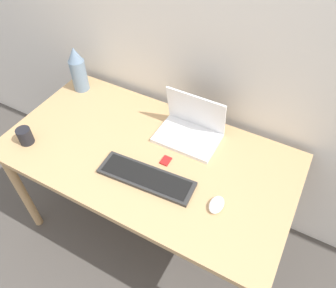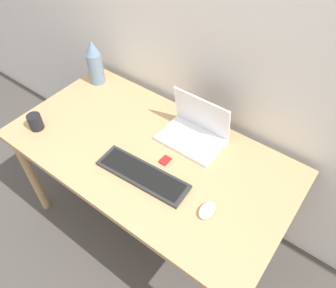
{
  "view_description": "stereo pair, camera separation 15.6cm",
  "coord_description": "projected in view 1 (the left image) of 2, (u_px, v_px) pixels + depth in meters",
  "views": [
    {
      "loc": [
        0.62,
        -0.52,
        1.99
      ],
      "look_at": [
        0.11,
        0.42,
        0.85
      ],
      "focal_mm": 35.0,
      "sensor_mm": 36.0,
      "label": 1
    },
    {
      "loc": [
        0.75,
        -0.44,
        1.99
      ],
      "look_at": [
        0.11,
        0.42,
        0.85
      ],
      "focal_mm": 35.0,
      "sensor_mm": 36.0,
      "label": 2
    }
  ],
  "objects": [
    {
      "name": "mp3_player",
      "position": [
        166.0,
        161.0,
        1.62
      ],
      "size": [
        0.04,
        0.06,
        0.01
      ],
      "color": "red",
      "rests_on": "desk"
    },
    {
      "name": "desk",
      "position": [
        148.0,
        163.0,
        1.72
      ],
      "size": [
        1.49,
        0.79,
        0.75
      ],
      "color": "tan",
      "rests_on": "ground_plane"
    },
    {
      "name": "mug",
      "position": [
        25.0,
        136.0,
        1.68
      ],
      "size": [
        0.07,
        0.07,
        0.09
      ],
      "color": "black",
      "rests_on": "desk"
    },
    {
      "name": "vase",
      "position": [
        78.0,
        70.0,
        1.92
      ],
      "size": [
        0.09,
        0.09,
        0.28
      ],
      "color": "slate",
      "rests_on": "desk"
    },
    {
      "name": "laptop",
      "position": [
        190.0,
        128.0,
        1.71
      ],
      "size": [
        0.32,
        0.23,
        0.24
      ],
      "color": "white",
      "rests_on": "desk"
    },
    {
      "name": "mouse",
      "position": [
        217.0,
        205.0,
        1.44
      ],
      "size": [
        0.06,
        0.1,
        0.03
      ],
      "color": "white",
      "rests_on": "desk"
    },
    {
      "name": "ground_plane",
      "position": [
        119.0,
        278.0,
        1.97
      ],
      "size": [
        12.0,
        12.0,
        0.0
      ],
      "primitive_type": "plane",
      "color": "#4C4742"
    },
    {
      "name": "wall_back",
      "position": [
        191.0,
        21.0,
        1.57
      ],
      "size": [
        6.0,
        0.05,
        2.5
      ],
      "color": "white",
      "rests_on": "ground_plane"
    },
    {
      "name": "keyboard",
      "position": [
        146.0,
        177.0,
        1.54
      ],
      "size": [
        0.47,
        0.17,
        0.02
      ],
      "color": "#2D2D2D",
      "rests_on": "desk"
    }
  ]
}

